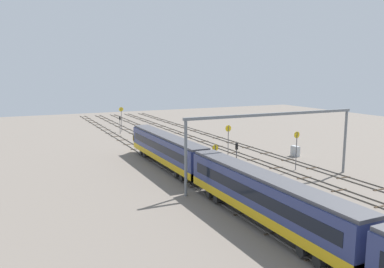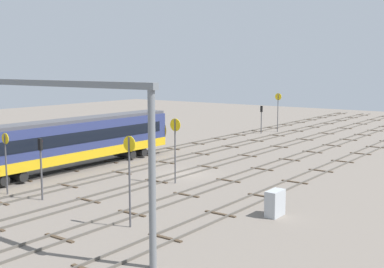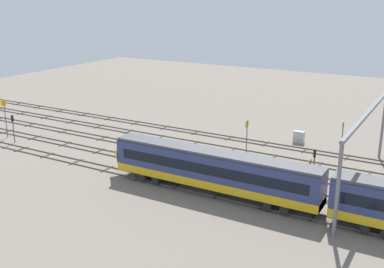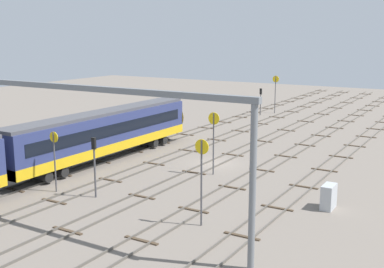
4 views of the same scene
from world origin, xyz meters
name	(u,v)px [view 2 (image 2 of 4)]	position (x,y,z in m)	size (l,w,h in m)	color
ground_plane	(184,174)	(0.00, 0.00, 0.00)	(157.01, 157.01, 0.00)	slate
track_near_foreground	(279,188)	(0.00, -9.83, 0.07)	(141.01, 2.40, 0.16)	#59544C
track_second_near	(228,180)	(0.00, -4.91, 0.07)	(141.01, 2.40, 0.16)	#59544C
track_middle	(184,173)	(0.00, 0.00, 0.07)	(141.01, 2.40, 0.16)	#59544C
track_second_far	(144,167)	(0.00, 4.91, 0.07)	(141.01, 2.40, 0.16)	#59544C
track_with_train	(109,161)	(0.00, 9.83, 0.07)	(141.01, 2.40, 0.16)	#59544C
overhead_gantry	(1,110)	(-18.36, 0.35, 7.21)	(0.40, 25.45, 9.18)	slate
speed_sign_near_foreground	(175,140)	(-3.42, -1.70, 3.74)	(0.14, 1.08, 5.58)	#4C4C51
speed_sign_mid_trackside	(6,155)	(-14.15, 6.60, 3.11)	(0.14, 0.86, 4.84)	#4C4C51
speed_sign_far_trackside	(278,106)	(32.64, 6.78, 3.93)	(0.14, 1.05, 5.94)	#4C4C51
speed_sign_distant_end	(130,168)	(-14.37, -6.77, 3.73)	(0.14, 0.97, 5.73)	#4C4C51
signal_light_trackside_approach	(261,115)	(29.62, 7.96, 2.73)	(0.31, 0.32, 4.14)	#4C4C51
signal_light_trackside_departure	(41,160)	(-13.59, 2.98, 3.05)	(0.31, 0.32, 4.67)	#4C4C51
relay_cabinet	(275,203)	(-6.95, -12.96, 0.88)	(1.58, 0.79, 1.76)	#B2B7BC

